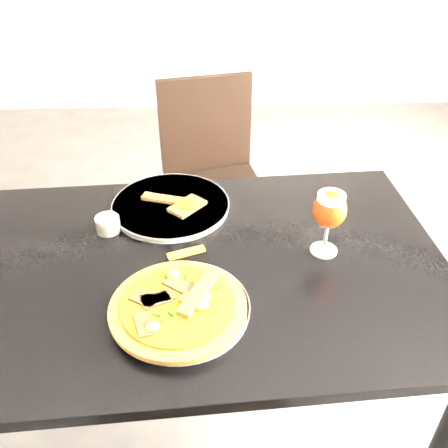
{
  "coord_description": "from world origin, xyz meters",
  "views": [
    {
      "loc": [
        -0.04,
        -0.71,
        1.56
      ],
      "look_at": [
        -0.0,
        0.29,
        0.83
      ],
      "focal_mm": 40.0,
      "sensor_mm": 36.0,
      "label": 1
    }
  ],
  "objects_px": {
    "dining_table": "(207,289)",
    "beer_glass": "(330,210)",
    "pizza": "(178,306)",
    "chair_far": "(213,178)"
  },
  "relations": [
    {
      "from": "dining_table",
      "to": "beer_glass",
      "type": "height_order",
      "value": "beer_glass"
    },
    {
      "from": "chair_far",
      "to": "beer_glass",
      "type": "height_order",
      "value": "beer_glass"
    },
    {
      "from": "dining_table",
      "to": "pizza",
      "type": "xyz_separation_m",
      "value": [
        -0.06,
        -0.17,
        0.12
      ]
    },
    {
      "from": "beer_glass",
      "to": "pizza",
      "type": "bearing_deg",
      "value": -150.41
    },
    {
      "from": "dining_table",
      "to": "beer_glass",
      "type": "xyz_separation_m",
      "value": [
        0.3,
        0.04,
        0.22
      ]
    },
    {
      "from": "pizza",
      "to": "beer_glass",
      "type": "xyz_separation_m",
      "value": [
        0.36,
        0.21,
        0.1
      ]
    },
    {
      "from": "dining_table",
      "to": "chair_far",
      "type": "relative_size",
      "value": 1.42
    },
    {
      "from": "pizza",
      "to": "chair_far",
      "type": "bearing_deg",
      "value": 84.75
    },
    {
      "from": "beer_glass",
      "to": "chair_far",
      "type": "bearing_deg",
      "value": 108.25
    },
    {
      "from": "chair_far",
      "to": "pizza",
      "type": "relative_size",
      "value": 2.92
    }
  ]
}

